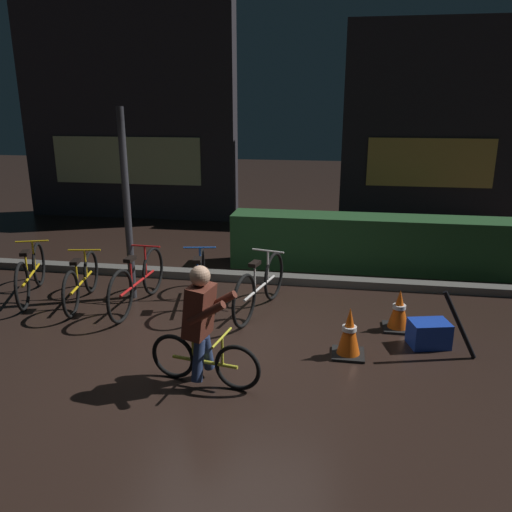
{
  "coord_description": "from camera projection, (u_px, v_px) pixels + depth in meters",
  "views": [
    {
      "loc": [
        1.2,
        -5.39,
        2.72
      ],
      "look_at": [
        0.2,
        0.6,
        0.9
      ],
      "focal_mm": 36.01,
      "sensor_mm": 36.0,
      "label": 1
    }
  ],
  "objects": [
    {
      "name": "ground_plane",
      "position": [
        231.0,
        342.0,
        6.07
      ],
      "size": [
        40.0,
        40.0,
        0.0
      ],
      "primitive_type": "plane",
      "color": "black"
    },
    {
      "name": "blue_crate",
      "position": [
        429.0,
        334.0,
        5.95
      ],
      "size": [
        0.5,
        0.42,
        0.3
      ],
      "primitive_type": "cube",
      "rotation": [
        0.0,
        0.0,
        0.24
      ],
      "color": "#193DB7",
      "rests_on": "ground"
    },
    {
      "name": "parked_bike_left_mid",
      "position": [
        81.0,
        281.0,
        7.16
      ],
      "size": [
        0.46,
        1.54,
        0.72
      ],
      "rotation": [
        0.0,
        0.0,
        1.76
      ],
      "color": "black",
      "rests_on": "ground"
    },
    {
      "name": "parked_bike_right_mid",
      "position": [
        260.0,
        287.0,
        6.86
      ],
      "size": [
        0.51,
        1.69,
        0.79
      ],
      "rotation": [
        0.0,
        0.0,
        1.34
      ],
      "color": "black",
      "rests_on": "ground"
    },
    {
      "name": "sidewalk_curb",
      "position": [
        260.0,
        278.0,
        8.13
      ],
      "size": [
        12.0,
        0.24,
        0.12
      ],
      "primitive_type": "cube",
      "color": "#56544F",
      "rests_on": "ground"
    },
    {
      "name": "parked_bike_leftmost",
      "position": [
        31.0,
        274.0,
        7.4
      ],
      "size": [
        0.62,
        1.6,
        0.77
      ],
      "rotation": [
        0.0,
        0.0,
        1.92
      ],
      "color": "black",
      "rests_on": "ground"
    },
    {
      "name": "street_post",
      "position": [
        127.0,
        207.0,
        7.09
      ],
      "size": [
        0.1,
        0.1,
        2.67
      ],
      "primitive_type": "cylinder",
      "color": "#2D2D33",
      "rests_on": "ground"
    },
    {
      "name": "storefront_left",
      "position": [
        128.0,
        114.0,
        12.11
      ],
      "size": [
        5.19,
        0.54,
        4.94
      ],
      "color": "#262328",
      "rests_on": "ground"
    },
    {
      "name": "storefront_right",
      "position": [
        432.0,
        124.0,
        11.72
      ],
      "size": [
        4.02,
        0.54,
        4.51
      ],
      "color": "#262328",
      "rests_on": "ground"
    },
    {
      "name": "traffic_cone_far",
      "position": [
        399.0,
        310.0,
        6.36
      ],
      "size": [
        0.36,
        0.36,
        0.52
      ],
      "color": "black",
      "rests_on": "ground"
    },
    {
      "name": "parked_bike_center_right",
      "position": [
        199.0,
        281.0,
        7.12
      ],
      "size": [
        0.46,
        1.63,
        0.76
      ],
      "rotation": [
        0.0,
        0.0,
        1.76
      ],
      "color": "black",
      "rests_on": "ground"
    },
    {
      "name": "cyclist",
      "position": [
        202.0,
        325.0,
        5.03
      ],
      "size": [
        1.18,
        0.58,
        1.25
      ],
      "rotation": [
        0.0,
        0.0,
        -0.18
      ],
      "color": "black",
      "rests_on": "ground"
    },
    {
      "name": "closed_umbrella",
      "position": [
        460.0,
        325.0,
        5.6
      ],
      "size": [
        0.43,
        0.06,
        0.78
      ],
      "primitive_type": "cylinder",
      "rotation": [
        0.0,
        0.47,
        3.16
      ],
      "color": "black",
      "rests_on": "ground"
    },
    {
      "name": "hedge_row",
      "position": [
        375.0,
        243.0,
        8.58
      ],
      "size": [
        4.8,
        0.7,
        0.92
      ],
      "primitive_type": "cube",
      "color": "#214723",
      "rests_on": "ground"
    },
    {
      "name": "traffic_cone_near",
      "position": [
        349.0,
        333.0,
        5.68
      ],
      "size": [
        0.36,
        0.36,
        0.57
      ],
      "color": "black",
      "rests_on": "ground"
    },
    {
      "name": "parked_bike_center_left",
      "position": [
        138.0,
        282.0,
        7.03
      ],
      "size": [
        0.46,
        1.75,
        0.81
      ],
      "rotation": [
        0.0,
        0.0,
        1.53
      ],
      "color": "black",
      "rests_on": "ground"
    }
  ]
}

